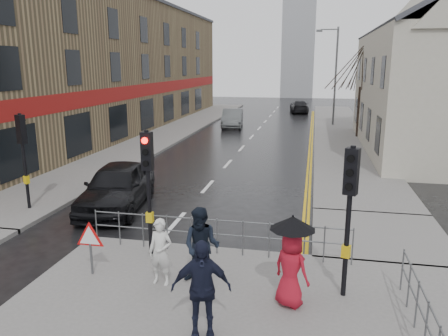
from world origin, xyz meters
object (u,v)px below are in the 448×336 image
at_px(pedestrian_a, 161,252).
at_px(pedestrian_b, 202,246).
at_px(pedestrian_with_umbrella, 291,257).
at_px(pedestrian_d, 201,289).
at_px(car_parked, 117,186).
at_px(car_mid, 232,118).

distance_m(pedestrian_a, pedestrian_b, 0.96).
height_order(pedestrian_with_umbrella, pedestrian_d, pedestrian_with_umbrella).
relative_size(pedestrian_d, car_parked, 0.39).
distance_m(pedestrian_d, car_parked, 8.66).
bearing_deg(pedestrian_a, pedestrian_d, -45.24).
xyz_separation_m(pedestrian_a, car_parked, (-3.58, 5.31, -0.10)).
height_order(pedestrian_d, car_parked, pedestrian_d).
distance_m(pedestrian_with_umbrella, car_parked, 8.69).
bearing_deg(car_mid, pedestrian_with_umbrella, -83.84).
height_order(pedestrian_with_umbrella, car_mid, pedestrian_with_umbrella).
height_order(pedestrian_a, pedestrian_with_umbrella, pedestrian_with_umbrella).
bearing_deg(car_mid, pedestrian_b, -87.86).
distance_m(pedestrian_b, car_mid, 27.21).
height_order(pedestrian_b, pedestrian_d, pedestrian_d).
bearing_deg(pedestrian_b, pedestrian_a, -160.65).
relative_size(pedestrian_a, pedestrian_d, 0.83).
height_order(pedestrian_b, pedestrian_with_umbrella, pedestrian_with_umbrella).
xyz_separation_m(pedestrian_b, car_mid, (-4.27, 26.87, -0.30)).
distance_m(pedestrian_a, pedestrian_with_umbrella, 3.05).
xyz_separation_m(pedestrian_a, car_mid, (-3.35, 27.11, -0.17)).
height_order(car_parked, car_mid, car_parked).
bearing_deg(pedestrian_d, pedestrian_a, 114.74).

